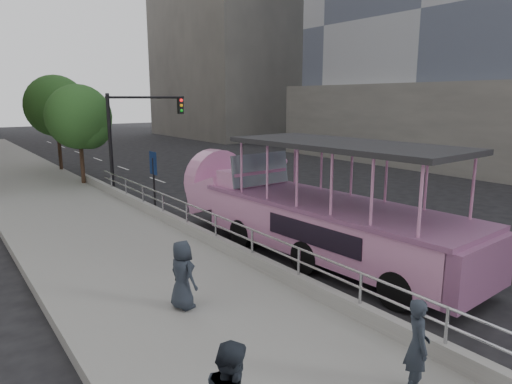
{
  "coord_description": "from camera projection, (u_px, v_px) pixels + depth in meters",
  "views": [
    {
      "loc": [
        -10.23,
        -10.06,
        4.97
      ],
      "look_at": [
        -1.08,
        2.65,
        1.73
      ],
      "focal_mm": 32.0,
      "sensor_mm": 36.0,
      "label": 1
    }
  ],
  "objects": [
    {
      "name": "traffic_signal",
      "position": [
        133.0,
        128.0,
        23.11
      ],
      "size": [
        4.2,
        0.32,
        5.2
      ],
      "color": "black",
      "rests_on": "ground"
    },
    {
      "name": "street_tree_far",
      "position": [
        58.0,
        108.0,
        29.64
      ],
      "size": [
        3.97,
        3.97,
        6.45
      ],
      "color": "#321F17",
      "rests_on": "ground"
    },
    {
      "name": "midrise_stone_a",
      "position": [
        248.0,
        12.0,
        59.88
      ],
      "size": [
        20.0,
        20.0,
        32.0
      ],
      "primitive_type": "cube",
      "color": "gray",
      "rests_on": "ground"
    },
    {
      "name": "duck_boat",
      "position": [
        305.0,
        212.0,
        14.65
      ],
      "size": [
        3.43,
        11.38,
        3.73
      ],
      "color": "black",
      "rests_on": "ground"
    },
    {
      "name": "ground",
      "position": [
        330.0,
        253.0,
        14.86
      ],
      "size": [
        160.0,
        160.0,
        0.0
      ],
      "primitive_type": "plane",
      "color": "black"
    },
    {
      "name": "pedestrian_far",
      "position": [
        183.0,
        275.0,
        10.2
      ],
      "size": [
        0.64,
        0.85,
        1.58
      ],
      "primitive_type": "imported",
      "rotation": [
        0.0,
        0.0,
        1.75
      ],
      "color": "#252C36",
      "rests_on": "sidewalk"
    },
    {
      "name": "car",
      "position": [
        225.0,
        185.0,
        22.9
      ],
      "size": [
        1.62,
        3.9,
        1.32
      ],
      "primitive_type": "imported",
      "rotation": [
        0.0,
        0.0,
        -0.01
      ],
      "color": "silver",
      "rests_on": "ground"
    },
    {
      "name": "tower_podium",
      "position": [
        498.0,
        121.0,
        39.36
      ],
      "size": [
        26.0,
        26.0,
        6.0
      ],
      "primitive_type": "cube",
      "color": "gray",
      "rests_on": "ground"
    },
    {
      "name": "sidewalk",
      "position": [
        67.0,
        213.0,
        19.49
      ],
      "size": [
        5.5,
        80.0,
        0.3
      ],
      "primitive_type": "cube",
      "color": "gray",
      "rests_on": "ground"
    },
    {
      "name": "parking_sign",
      "position": [
        154.0,
        178.0,
        18.56
      ],
      "size": [
        0.08,
        0.64,
        2.85
      ],
      "color": "black",
      "rests_on": "ground"
    },
    {
      "name": "kerb_wall",
      "position": [
        216.0,
        241.0,
        14.57
      ],
      "size": [
        0.24,
        30.0,
        0.36
      ],
      "primitive_type": "cube",
      "color": "#A5A5A0",
      "rests_on": "sidewalk"
    },
    {
      "name": "guardrail",
      "position": [
        216.0,
        221.0,
        14.43
      ],
      "size": [
        0.07,
        22.0,
        0.71
      ],
      "color": "#B3B3B8",
      "rests_on": "kerb_wall"
    },
    {
      "name": "pedestrian_near",
      "position": [
        417.0,
        346.0,
        7.27
      ],
      "size": [
        0.66,
        0.69,
        1.59
      ],
      "primitive_type": "imported",
      "rotation": [
        0.0,
        0.0,
        0.91
      ],
      "color": "#252C36",
      "rests_on": "sidewalk"
    },
    {
      "name": "street_tree_near",
      "position": [
        81.0,
        119.0,
        24.86
      ],
      "size": [
        3.52,
        3.52,
        5.72
      ],
      "color": "#321F17",
      "rests_on": "ground"
    }
  ]
}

